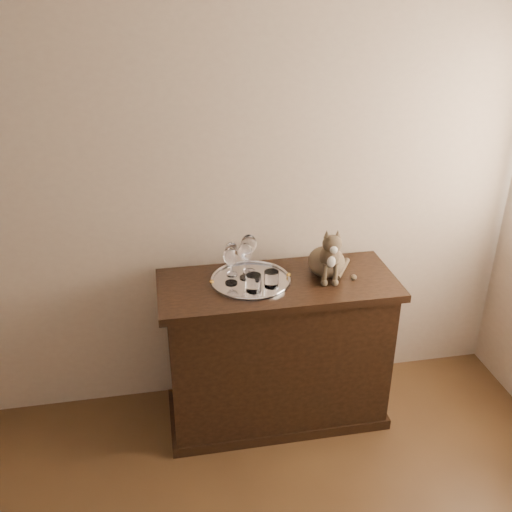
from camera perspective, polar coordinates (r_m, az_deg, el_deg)
The scene contains 10 objects.
wall_back at distance 2.88m, azimuth -10.83°, elevation 8.11°, with size 4.00×0.10×2.70m, color tan.
sideboard at distance 3.08m, azimuth 2.08°, elevation -9.50°, with size 1.20×0.50×0.85m, color black, non-canonical shape.
tray at distance 2.85m, azimuth -0.54°, elevation -2.51°, with size 0.40×0.40×0.01m, color silver.
wine_glass_a at distance 2.86m, azimuth -2.46°, elevation -0.27°, with size 0.07×0.07×0.18m, color silver, non-canonical shape.
wine_glass_b at distance 2.88m, azimuth -0.71°, elevation 0.25°, with size 0.08×0.08×0.21m, color white, non-canonical shape.
wine_glass_c at distance 2.78m, azimuth -2.52°, elevation -0.97°, with size 0.07×0.07×0.19m, color white, non-canonical shape.
wine_glass_d at distance 2.83m, azimuth -1.08°, elevation -0.48°, with size 0.07×0.07×0.19m, color white, non-canonical shape.
tumbler_a at distance 2.78m, azimuth 1.55°, elevation -2.32°, with size 0.07×0.07×0.08m, color silver.
tumbler_b at distance 2.74m, azimuth -0.25°, elevation -2.71°, with size 0.08×0.08×0.09m, color white.
cat at distance 2.88m, azimuth 7.15°, elevation 0.71°, with size 0.29×0.27×0.29m, color #4B3F2D, non-canonical shape.
Camera 1 is at (0.04, -0.49, 2.23)m, focal length 40.00 mm.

